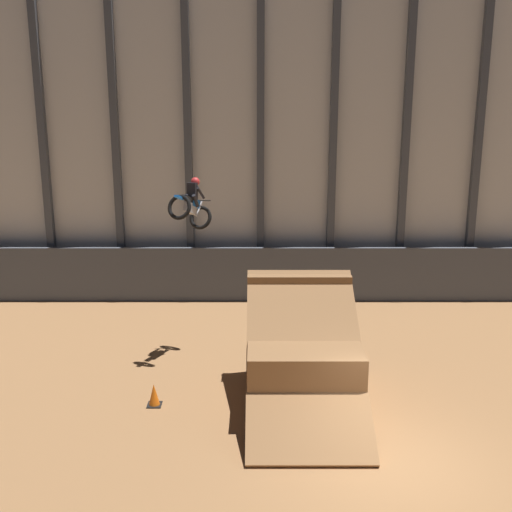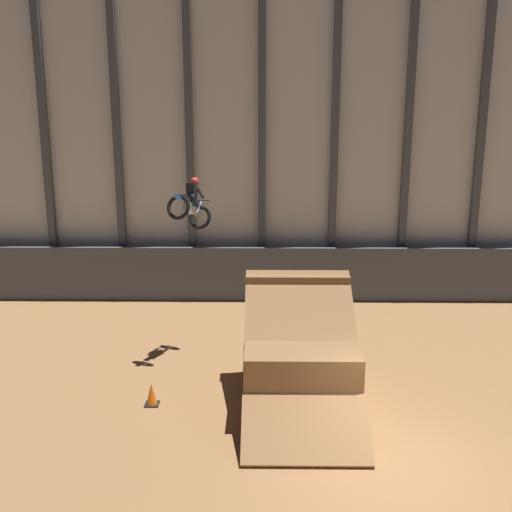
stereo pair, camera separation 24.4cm
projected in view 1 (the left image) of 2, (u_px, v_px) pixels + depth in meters
ground_plane at (394, 465)px, 12.64m from camera, size 60.00×60.00×0.00m
arena_back_wall at (332, 141)px, 22.94m from camera, size 32.00×0.40×12.30m
lower_barrier at (330, 274)px, 23.36m from camera, size 31.36×0.20×2.14m
dirt_ramp at (301, 358)px, 15.47m from camera, size 2.82×4.87×3.12m
rider_bike_solo at (191, 205)px, 17.51m from camera, size 1.29×1.82×1.65m
traffic_cone_arena_edge at (153, 395)px, 15.15m from camera, size 0.36×0.36×0.58m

